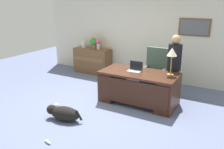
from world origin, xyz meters
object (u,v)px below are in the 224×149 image
object	(u,v)px
credenza	(93,61)
vase_with_flowers	(98,43)
laptop	(135,69)
desk_lamp	(172,54)
armchair	(155,73)
dog_lying	(63,113)
dog_toy_ball	(56,105)
person_standing	(174,68)
potted_plant	(94,43)
desk	(138,87)
dog_toy_bone	(48,142)
vase_empty	(83,44)

from	to	relation	value
credenza	vase_with_flowers	xyz separation A→B (m)	(0.23, 0.00, 0.62)
laptop	desk_lamp	bearing A→B (deg)	6.81
vase_with_flowers	armchair	bearing A→B (deg)	-16.52
dog_lying	credenza	bearing A→B (deg)	113.52
dog_lying	dog_toy_ball	size ratio (longest dim) A/B	8.64
armchair	dog_lying	world-z (taller)	armchair
person_standing	potted_plant	world-z (taller)	person_standing
armchair	vase_with_flowers	distance (m)	2.34
desk	dog_toy_ball	size ratio (longest dim) A/B	19.07
laptop	dog_toy_bone	bearing A→B (deg)	-103.29
armchair	vase_empty	xyz separation A→B (m)	(-2.77, 0.65, 0.43)
desk_lamp	potted_plant	distance (m)	3.26
armchair	person_standing	xyz separation A→B (m)	(0.55, -0.32, 0.31)
laptop	potted_plant	size ratio (longest dim) A/B	0.89
laptop	vase_with_flowers	xyz separation A→B (m)	(-1.97, 1.48, 0.22)
credenza	person_standing	size ratio (longest dim) A/B	0.77
desk	dog_toy_bone	bearing A→B (deg)	-106.58
vase_empty	vase_with_flowers	bearing A→B (deg)	-0.00
credenza	potted_plant	world-z (taller)	potted_plant
person_standing	vase_empty	bearing A→B (deg)	163.82
dog_toy_bone	dog_lying	bearing A→B (deg)	111.01
vase_empty	dog_lying	bearing A→B (deg)	-61.20
credenza	desk_lamp	xyz separation A→B (m)	(3.02, -1.38, 0.84)
vase_with_flowers	potted_plant	size ratio (longest dim) A/B	0.96
dog_lying	potted_plant	world-z (taller)	potted_plant
desk	desk_lamp	bearing A→B (deg)	13.73
desk_lamp	vase_empty	size ratio (longest dim) A/B	2.61
dog_toy_bone	armchair	bearing A→B (deg)	76.35
desk_lamp	laptop	bearing A→B (deg)	-173.19
armchair	person_standing	distance (m)	0.71
person_standing	vase_empty	xyz separation A→B (m)	(-3.33, 0.97, 0.12)
vase_with_flowers	potted_plant	distance (m)	0.17
credenza	desk_lamp	distance (m)	3.42
desk	credenza	world-z (taller)	credenza
credenza	dog_lying	xyz separation A→B (m)	(1.34, -3.08, -0.26)
person_standing	dog_toy_bone	bearing A→B (deg)	-114.75
credenza	dog_lying	bearing A→B (deg)	-66.48
armchair	dog_toy_ball	world-z (taller)	armchair
dog_toy_ball	vase_empty	bearing A→B (deg)	112.90
desk	laptop	bearing A→B (deg)	150.47
armchair	dog_lying	xyz separation A→B (m)	(-1.08, -2.43, -0.36)
armchair	vase_empty	world-z (taller)	armchair
dog_toy_bone	credenza	bearing A→B (deg)	113.02
vase_empty	dog_toy_ball	distance (m)	3.06
armchair	desk_lamp	world-z (taller)	desk_lamp
desk	armchair	xyz separation A→B (m)	(0.09, 0.90, 0.10)
laptop	potted_plant	bearing A→B (deg)	145.34
person_standing	desk_lamp	xyz separation A→B (m)	(0.04, -0.42, 0.43)
laptop	vase_with_flowers	bearing A→B (deg)	143.12
potted_plant	desk_lamp	bearing A→B (deg)	-25.09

